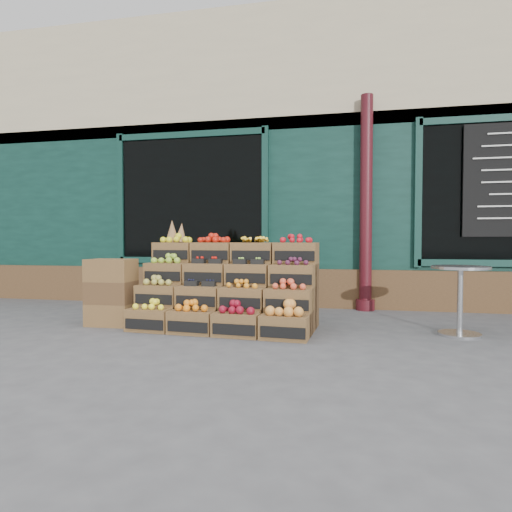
# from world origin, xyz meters

# --- Properties ---
(ground) EXTENTS (60.00, 60.00, 0.00)m
(ground) POSITION_xyz_m (0.00, 0.00, 0.00)
(ground) COLOR #4A4A4D
(ground) RESTS_ON ground
(shop_facade) EXTENTS (12.00, 6.24, 4.80)m
(shop_facade) POSITION_xyz_m (0.00, 5.11, 2.40)
(shop_facade) COLOR #0D2F28
(shop_facade) RESTS_ON ground
(crate_display) EXTENTS (2.16, 1.16, 1.31)m
(crate_display) POSITION_xyz_m (-0.50, 0.42, 0.41)
(crate_display) COLOR brown
(crate_display) RESTS_ON ground
(spare_crates) EXTENTS (0.55, 0.39, 0.82)m
(spare_crates) POSITION_xyz_m (-1.93, 0.24, 0.41)
(spare_crates) COLOR brown
(spare_crates) RESTS_ON ground
(bistro_table) EXTENTS (0.61, 0.61, 0.77)m
(bistro_table) POSITION_xyz_m (2.13, 0.46, 0.48)
(bistro_table) COLOR silver
(bistro_table) RESTS_ON ground
(shopkeeper) EXTENTS (0.90, 0.70, 2.19)m
(shopkeeper) POSITION_xyz_m (-1.68, 2.70, 1.09)
(shopkeeper) COLOR #18552D
(shopkeeper) RESTS_ON ground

